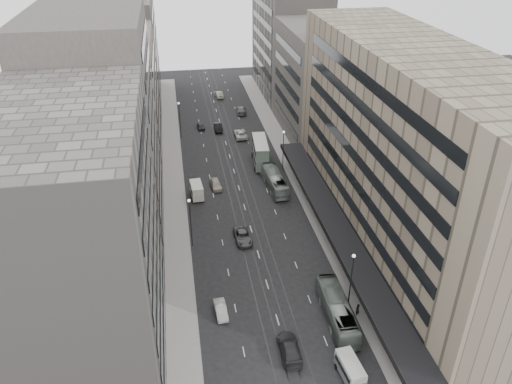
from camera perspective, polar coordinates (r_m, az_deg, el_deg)
ground at (r=69.80m, az=1.43°, el=-11.01°), size 220.00×220.00×0.00m
sidewalk_right at (r=102.79m, az=4.02°, el=3.34°), size 4.00×125.00×0.15m
sidewalk_left at (r=100.27m, az=-9.46°, el=2.27°), size 4.00×125.00×0.15m
department_store at (r=74.50m, az=16.82°, el=4.12°), size 19.20×60.00×30.00m
building_right_mid at (r=113.81m, az=7.29°, el=12.28°), size 15.00×28.00×24.00m
building_right_far at (r=141.27m, az=3.82°, el=16.68°), size 15.00×32.00×28.00m
building_left_a at (r=54.52m, az=-19.54°, el=-6.29°), size 15.00×28.00×30.00m
building_left_b at (r=77.17m, az=-17.22°, el=6.63°), size 15.00×26.00×34.00m
building_left_c at (r=103.88m, az=-15.46°, el=10.05°), size 15.00×28.00×25.00m
building_left_d at (r=135.08m, az=-14.60°, el=15.23°), size 15.00×38.00×28.00m
lamp_right_near at (r=65.06m, az=10.88°, el=-9.22°), size 0.44×0.44×8.32m
lamp_right_far at (r=97.92m, az=3.15°, el=5.30°), size 0.44×0.44×8.32m
lamp_left_near at (r=75.53m, az=-7.52°, el=-2.86°), size 0.44×0.44×8.32m
lamp_left_far at (r=114.24m, az=-8.74°, el=8.63°), size 0.44×0.44×8.32m
bus_near at (r=65.07m, az=9.23°, el=-13.19°), size 3.10×11.73×3.24m
bus_far at (r=92.54m, az=2.14°, el=1.28°), size 3.20×11.29×3.11m
double_decker at (r=101.02m, az=0.50°, el=4.62°), size 3.55×9.59×5.14m
vw_microbus at (r=59.13m, az=10.71°, el=-19.26°), size 2.43×4.71×2.45m
panel_van at (r=90.07m, az=-6.80°, el=0.21°), size 2.46×4.58×2.80m
sedan_1 at (r=65.88m, az=-4.04°, el=-13.28°), size 1.65×4.14×1.34m
sedan_2 at (r=78.54m, az=-1.51°, el=-5.09°), size 2.60×5.38×1.48m
sedan_3 at (r=61.07m, az=3.86°, el=-17.38°), size 2.53×5.83×1.67m
sedan_4 at (r=93.25m, az=-4.61°, el=0.88°), size 2.21×4.66×1.54m
sedan_5 at (r=118.45m, az=-4.35°, el=7.39°), size 1.84×5.06×1.66m
sedan_6 at (r=114.53m, az=-1.78°, el=6.65°), size 2.74×5.86×1.62m
sedan_7 at (r=128.93m, az=-1.69°, el=9.35°), size 2.90×5.96×1.67m
sedan_8 at (r=119.87m, az=-6.33°, el=7.48°), size 1.95×4.05×1.33m
sedan_9 at (r=140.97m, az=-4.29°, el=11.06°), size 2.39×5.17×1.64m
pedestrian at (r=66.51m, az=11.53°, el=-13.01°), size 0.77×0.67×1.78m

